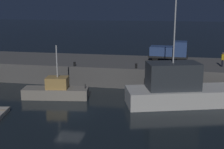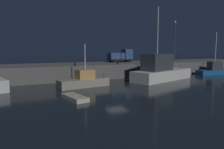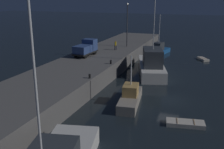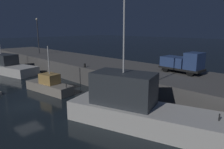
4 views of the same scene
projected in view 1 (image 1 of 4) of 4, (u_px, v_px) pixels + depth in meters
name	position (u px, v px, depth m)	size (l,w,h in m)	color
ground_plane	(69.00, 113.00, 28.95)	(320.00, 320.00, 0.00)	black
pier_quay	(102.00, 69.00, 42.16)	(79.48, 9.77, 2.50)	#5B5956
fishing_trawler_red	(182.00, 89.00, 31.06)	(12.92, 7.20, 11.80)	silver
fishing_boat_orange	(56.00, 91.00, 33.28)	(7.30, 3.05, 5.84)	gray
utility_truck	(170.00, 51.00, 41.51)	(5.38, 2.53, 2.66)	black
dockworker	(223.00, 59.00, 37.47)	(0.42, 0.45, 1.78)	black
bollard_west	(136.00, 66.00, 36.67)	(0.28, 0.28, 0.59)	black
bollard_central	(74.00, 64.00, 37.97)	(0.28, 0.28, 0.53)	black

